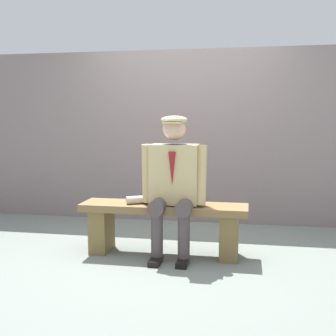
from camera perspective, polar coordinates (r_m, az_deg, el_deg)
The scene contains 5 objects.
ground_plane at distance 4.30m, azimuth -0.56°, elevation -11.27°, with size 30.00×30.00×0.00m, color slate.
bench at distance 4.22m, azimuth -0.57°, elevation -6.97°, with size 1.61×0.39×0.50m.
seated_man at distance 4.07m, azimuth 0.75°, elevation -1.44°, with size 0.62×0.53×1.34m.
rolled_magazine at distance 4.20m, azimuth -3.89°, elevation -4.19°, with size 0.08×0.08×0.24m, color beige.
stadium_wall at distance 5.60m, azimuth 2.44°, elevation 4.14°, with size 12.00×0.24×2.17m, color gray.
Camera 1 is at (-0.80, 4.02, 1.31)m, focal length 46.35 mm.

